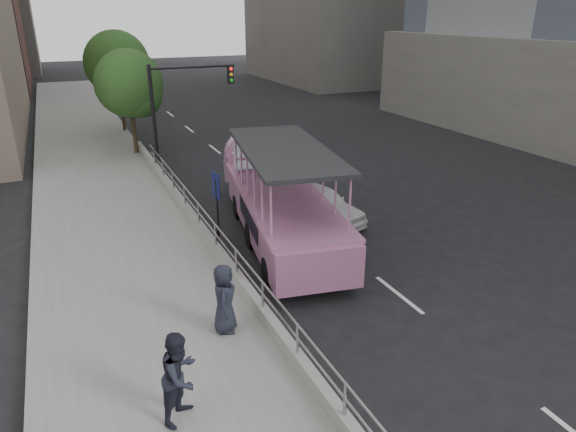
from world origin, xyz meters
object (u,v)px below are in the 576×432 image
object	(u,v)px
duck_boat	(275,197)
pedestrian_far	(224,299)
car	(320,204)
street_tree_far	(119,66)
traffic_signal	(177,100)
pedestrian_mid	(180,376)
parking_sign	(217,202)
street_tree_near	(131,86)

from	to	relation	value
duck_boat	pedestrian_far	distance (m)	6.84
car	street_tree_far	size ratio (longest dim) A/B	0.62
street_tree_far	traffic_signal	bearing A→B (deg)	-81.57
traffic_signal	pedestrian_far	bearing A→B (deg)	-99.42
duck_boat	car	world-z (taller)	duck_boat
pedestrian_mid	parking_sign	bearing A→B (deg)	23.26
car	pedestrian_far	xyz separation A→B (m)	(-5.62, -5.91, 0.48)
duck_boat	street_tree_far	xyz separation A→B (m)	(-2.72, 18.26, 3.03)
street_tree_far	pedestrian_mid	bearing A→B (deg)	-95.66
pedestrian_mid	street_tree_near	world-z (taller)	street_tree_near
car	parking_sign	size ratio (longest dim) A/B	1.49
car	pedestrian_mid	distance (m)	11.00
parking_sign	street_tree_near	world-z (taller)	street_tree_near
duck_boat	pedestrian_mid	world-z (taller)	duck_boat
traffic_signal	street_tree_near	distance (m)	3.80
car	pedestrian_mid	size ratio (longest dim) A/B	2.18
pedestrian_mid	street_tree_far	bearing A→B (deg)	39.42
car	street_tree_far	bearing A→B (deg)	90.67
parking_sign	traffic_signal	distance (m)	9.72
pedestrian_mid	pedestrian_far	world-z (taller)	pedestrian_mid
pedestrian_far	street_tree_far	distance (m)	24.22
street_tree_near	traffic_signal	bearing A→B (deg)	-65.02
street_tree_far	parking_sign	bearing A→B (deg)	-88.89
pedestrian_mid	parking_sign	xyz separation A→B (m)	(2.98, 7.44, 0.47)
duck_boat	parking_sign	xyz separation A→B (m)	(-2.35, -0.67, 0.42)
pedestrian_far	duck_boat	bearing A→B (deg)	-9.59
car	pedestrian_far	bearing A→B (deg)	-147.17
pedestrian_far	traffic_signal	size ratio (longest dim) A/B	0.33
car	street_tree_far	distance (m)	19.00
duck_boat	street_tree_near	world-z (taller)	street_tree_near
pedestrian_mid	car	bearing A→B (deg)	4.05
duck_boat	pedestrian_mid	bearing A→B (deg)	-123.31
car	parking_sign	distance (m)	4.44
pedestrian_mid	traffic_signal	bearing A→B (deg)	31.76
street_tree_near	street_tree_far	distance (m)	6.02
duck_boat	pedestrian_far	world-z (taller)	duck_boat
pedestrian_far	traffic_signal	distance (m)	14.94
duck_boat	car	bearing A→B (deg)	5.45
duck_boat	street_tree_near	size ratio (longest dim) A/B	1.85
street_tree_far	pedestrian_far	bearing A→B (deg)	-92.43
car	street_tree_near	xyz separation A→B (m)	(-4.80, 12.08, 3.14)
pedestrian_mid	pedestrian_far	bearing A→B (deg)	11.23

